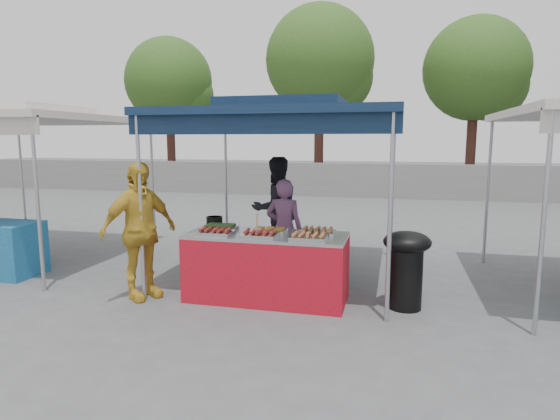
% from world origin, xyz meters
% --- Properties ---
extents(ground_plane, '(80.00, 80.00, 0.00)m').
position_xyz_m(ground_plane, '(0.00, 0.00, 0.00)').
color(ground_plane, '#505153').
extents(back_wall, '(40.00, 0.25, 1.20)m').
position_xyz_m(back_wall, '(0.00, 11.00, 0.60)').
color(back_wall, slate).
rests_on(back_wall, ground_plane).
extents(main_canopy, '(3.20, 3.20, 2.57)m').
position_xyz_m(main_canopy, '(0.00, 0.97, 2.37)').
color(main_canopy, '#A8A9AF').
rests_on(main_canopy, ground_plane).
extents(neighbor_stall_left, '(3.20, 3.20, 2.57)m').
position_xyz_m(neighbor_stall_left, '(-4.50, 0.57, 1.60)').
color(neighbor_stall_left, '#A8A9AF').
rests_on(neighbor_stall_left, ground_plane).
extents(tree_0, '(3.72, 3.70, 6.35)m').
position_xyz_m(tree_0, '(-7.92, 13.31, 4.34)').
color(tree_0, '#3A1D16').
rests_on(tree_0, ground_plane).
extents(tree_1, '(4.14, 4.14, 7.12)m').
position_xyz_m(tree_1, '(-1.30, 12.79, 4.88)').
color(tree_1, '#3A1D16').
rests_on(tree_1, ground_plane).
extents(tree_2, '(3.79, 3.78, 6.49)m').
position_xyz_m(tree_2, '(4.40, 13.43, 4.44)').
color(tree_2, '#3A1D16').
rests_on(tree_2, ground_plane).
extents(vendor_table, '(2.00, 0.80, 0.85)m').
position_xyz_m(vendor_table, '(0.00, -0.10, 0.43)').
color(vendor_table, '#AE0F1F').
rests_on(vendor_table, ground_plane).
extents(food_tray_fl, '(0.42, 0.30, 0.07)m').
position_xyz_m(food_tray_fl, '(-0.59, -0.32, 0.88)').
color(food_tray_fl, '#B3B4B8').
rests_on(food_tray_fl, vendor_table).
extents(food_tray_fm, '(0.42, 0.30, 0.07)m').
position_xyz_m(food_tray_fm, '(-0.02, -0.34, 0.88)').
color(food_tray_fm, '#B3B4B8').
rests_on(food_tray_fm, vendor_table).
extents(food_tray_fr, '(0.42, 0.30, 0.07)m').
position_xyz_m(food_tray_fr, '(0.58, -0.34, 0.88)').
color(food_tray_fr, '#B3B4B8').
rests_on(food_tray_fr, vendor_table).
extents(food_tray_bl, '(0.42, 0.30, 0.07)m').
position_xyz_m(food_tray_bl, '(-0.66, 0.01, 0.88)').
color(food_tray_bl, '#B3B4B8').
rests_on(food_tray_bl, vendor_table).
extents(food_tray_bm, '(0.42, 0.30, 0.07)m').
position_xyz_m(food_tray_bm, '(0.02, -0.03, 0.88)').
color(food_tray_bm, '#B3B4B8').
rests_on(food_tray_bm, vendor_table).
extents(food_tray_br, '(0.42, 0.30, 0.07)m').
position_xyz_m(food_tray_br, '(0.63, 0.00, 0.88)').
color(food_tray_br, '#B3B4B8').
rests_on(food_tray_br, vendor_table).
extents(cooking_pot, '(0.22, 0.22, 0.13)m').
position_xyz_m(cooking_pot, '(-0.84, 0.26, 0.91)').
color(cooking_pot, black).
rests_on(cooking_pot, vendor_table).
extents(skewer_cup, '(0.08, 0.08, 0.10)m').
position_xyz_m(skewer_cup, '(-0.06, -0.30, 0.90)').
color(skewer_cup, '#A8A9AF').
rests_on(skewer_cup, vendor_table).
extents(wok_burner, '(0.56, 0.56, 0.95)m').
position_xyz_m(wok_burner, '(1.70, -0.00, 0.56)').
color(wok_burner, black).
rests_on(wok_burner, ground_plane).
extents(crate_left, '(0.48, 0.33, 0.29)m').
position_xyz_m(crate_left, '(-0.51, 0.70, 0.14)').
color(crate_left, navy).
rests_on(crate_left, ground_plane).
extents(crate_right, '(0.46, 0.32, 0.27)m').
position_xyz_m(crate_right, '(0.43, 0.66, 0.14)').
color(crate_right, navy).
rests_on(crate_right, ground_plane).
extents(crate_stacked, '(0.45, 0.32, 0.27)m').
position_xyz_m(crate_stacked, '(0.43, 0.66, 0.41)').
color(crate_stacked, navy).
rests_on(crate_stacked, crate_right).
extents(vendor_woman, '(0.54, 0.36, 1.47)m').
position_xyz_m(vendor_woman, '(0.00, 0.84, 0.73)').
color(vendor_woman, '#7B4E75').
rests_on(vendor_woman, ground_plane).
extents(helper_man, '(1.07, 1.05, 1.74)m').
position_xyz_m(helper_man, '(-0.39, 1.87, 0.87)').
color(helper_man, black).
rests_on(helper_man, ground_plane).
extents(customer_person, '(0.89, 1.10, 1.75)m').
position_xyz_m(customer_person, '(-1.58, -0.43, 0.88)').
color(customer_person, gold).
rests_on(customer_person, ground_plane).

